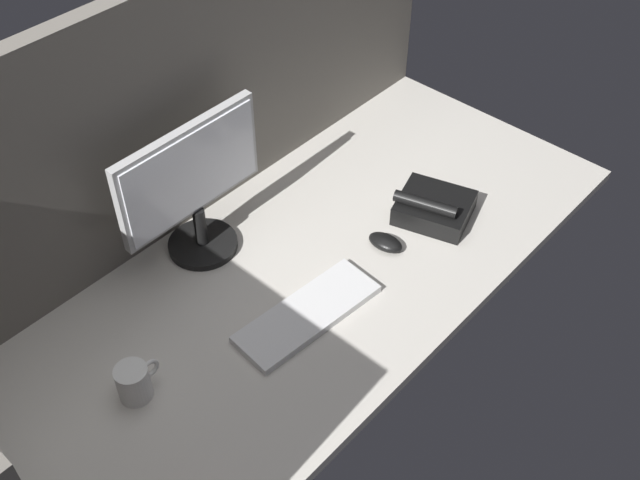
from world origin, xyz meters
TOP-DOWN VIEW (x-y plane):
  - ground_plane at (0.00, 0.00)cm, footprint 180.00×80.00cm
  - cubicle_wall_back at (0.00, 37.50)cm, footprint 180.00×5.00cm
  - monitor at (-9.82, 25.11)cm, footprint 41.52×18.00cm
  - keyboard at (-8.87, -11.68)cm, footprint 37.98×16.13cm
  - mouse at (21.84, -10.75)cm, footprint 6.69×10.19cm
  - mug_ceramic_white at (-49.80, 0.95)cm, footprint 10.52×7.29cm
  - desk_phone at (39.73, -12.82)cm, footprint 21.91×23.22cm

SIDE VIEW (x-z plane):
  - ground_plane at x=0.00cm, z-range -3.00..0.00cm
  - keyboard at x=-8.87cm, z-range 0.00..2.00cm
  - mouse at x=21.84cm, z-range 0.00..3.40cm
  - desk_phone at x=39.73cm, z-range -1.21..7.59cm
  - mug_ceramic_white at x=-49.80cm, z-range 0.02..8.83cm
  - monitor at x=-9.82cm, z-range 1.99..39.14cm
  - cubicle_wall_back at x=0.00cm, z-range 0.00..65.91cm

